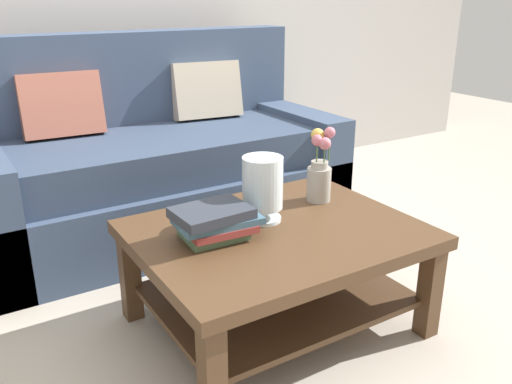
{
  "coord_description": "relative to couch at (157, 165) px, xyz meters",
  "views": [
    {
      "loc": [
        -1.07,
        -1.81,
        1.26
      ],
      "look_at": [
        -0.02,
        -0.11,
        0.52
      ],
      "focal_mm": 38.08,
      "sensor_mm": 36.0,
      "label": 1
    }
  ],
  "objects": [
    {
      "name": "ground_plane",
      "position": [
        0.04,
        -0.91,
        -0.36
      ],
      "size": [
        10.0,
        10.0,
        0.0
      ],
      "primitive_type": "plane",
      "color": "#ADA393"
    },
    {
      "name": "couch",
      "position": [
        0.0,
        0.0,
        0.0
      ],
      "size": [
        1.94,
        0.9,
        1.06
      ],
      "color": "#384760",
      "rests_on": "ground"
    },
    {
      "name": "coffee_table",
      "position": [
        0.02,
        -1.17,
        -0.06
      ],
      "size": [
        1.05,
        0.83,
        0.42
      ],
      "color": "#4C331E",
      "rests_on": "ground"
    },
    {
      "name": "book_stack_main",
      "position": [
        -0.22,
        -1.12,
        0.12
      ],
      "size": [
        0.31,
        0.21,
        0.12
      ],
      "color": "#51704C",
      "rests_on": "coffee_table"
    },
    {
      "name": "glass_hurricane_vase",
      "position": [
        0.01,
        -1.07,
        0.2
      ],
      "size": [
        0.16,
        0.16,
        0.26
      ],
      "color": "silver",
      "rests_on": "coffee_table"
    },
    {
      "name": "flower_pitcher",
      "position": [
        0.33,
        -1.02,
        0.19
      ],
      "size": [
        0.11,
        0.11,
        0.32
      ],
      "color": "#9E998E",
      "rests_on": "coffee_table"
    }
  ]
}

